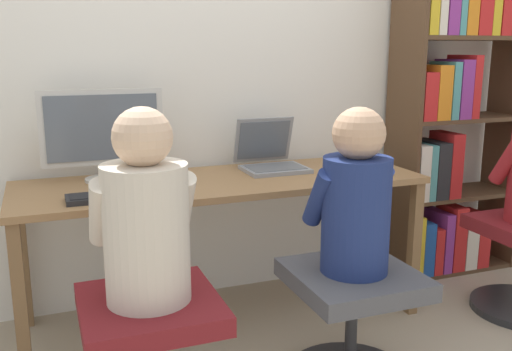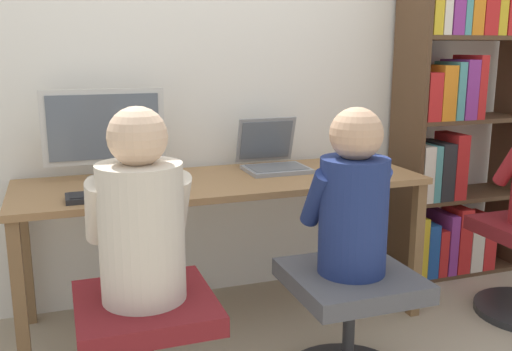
{
  "view_description": "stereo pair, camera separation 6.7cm",
  "coord_description": "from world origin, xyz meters",
  "px_view_note": "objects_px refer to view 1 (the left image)",
  "views": [
    {
      "loc": [
        -0.79,
        -2.2,
        1.32
      ],
      "look_at": [
        0.1,
        0.13,
        0.76
      ],
      "focal_mm": 40.0,
      "sensor_mm": 36.0,
      "label": 1
    },
    {
      "loc": [
        -0.73,
        -2.22,
        1.32
      ],
      "look_at": [
        0.1,
        0.13,
        0.76
      ],
      "focal_mm": 40.0,
      "sensor_mm": 36.0,
      "label": 2
    }
  ],
  "objects_px": {
    "office_chair_right": "(352,317)",
    "person_at_monitor": "(146,217)",
    "laptop": "(271,159)",
    "office_chair_left": "(152,351)",
    "person_at_laptop": "(356,199)",
    "bookshelf": "(448,127)",
    "desktop_monitor": "(103,134)",
    "keyboard": "(116,196)"
  },
  "relations": [
    {
      "from": "keyboard",
      "to": "office_chair_right",
      "type": "xyz_separation_m",
      "value": [
        0.82,
        -0.53,
        -0.44
      ]
    },
    {
      "from": "person_at_monitor",
      "to": "bookshelf",
      "type": "distance_m",
      "value": 2.07
    },
    {
      "from": "office_chair_right",
      "to": "laptop",
      "type": "bearing_deg",
      "value": 90.09
    },
    {
      "from": "person_at_monitor",
      "to": "office_chair_left",
      "type": "bearing_deg",
      "value": -90.0
    },
    {
      "from": "desktop_monitor",
      "to": "office_chair_right",
      "type": "xyz_separation_m",
      "value": [
        0.83,
        -0.87,
        -0.66
      ]
    },
    {
      "from": "person_at_monitor",
      "to": "bookshelf",
      "type": "height_order",
      "value": "bookshelf"
    },
    {
      "from": "keyboard",
      "to": "office_chair_left",
      "type": "xyz_separation_m",
      "value": [
        0.04,
        -0.5,
        -0.44
      ]
    },
    {
      "from": "person_at_laptop",
      "to": "keyboard",
      "type": "bearing_deg",
      "value": 147.66
    },
    {
      "from": "laptop",
      "to": "office_chair_left",
      "type": "xyz_separation_m",
      "value": [
        -0.79,
        -0.81,
        -0.48
      ]
    },
    {
      "from": "keyboard",
      "to": "laptop",
      "type": "bearing_deg",
      "value": 20.93
    },
    {
      "from": "person_at_monitor",
      "to": "laptop",
      "type": "bearing_deg",
      "value": 45.84
    },
    {
      "from": "person_at_laptop",
      "to": "desktop_monitor",
      "type": "bearing_deg",
      "value": 133.53
    },
    {
      "from": "person_at_monitor",
      "to": "keyboard",
      "type": "bearing_deg",
      "value": 94.15
    },
    {
      "from": "person_at_laptop",
      "to": "bookshelf",
      "type": "height_order",
      "value": "bookshelf"
    },
    {
      "from": "laptop",
      "to": "office_chair_left",
      "type": "relative_size",
      "value": 0.64
    },
    {
      "from": "desktop_monitor",
      "to": "laptop",
      "type": "height_order",
      "value": "desktop_monitor"
    },
    {
      "from": "laptop",
      "to": "office_chair_left",
      "type": "bearing_deg",
      "value": -133.99
    },
    {
      "from": "laptop",
      "to": "bookshelf",
      "type": "relative_size",
      "value": 0.17
    },
    {
      "from": "desktop_monitor",
      "to": "office_chair_right",
      "type": "bearing_deg",
      "value": -46.6
    },
    {
      "from": "office_chair_right",
      "to": "keyboard",
      "type": "bearing_deg",
      "value": 147.46
    },
    {
      "from": "bookshelf",
      "to": "person_at_laptop",
      "type": "bearing_deg",
      "value": -142.44
    },
    {
      "from": "person_at_laptop",
      "to": "laptop",
      "type": "bearing_deg",
      "value": 90.09
    },
    {
      "from": "person_at_monitor",
      "to": "person_at_laptop",
      "type": "distance_m",
      "value": 0.79
    },
    {
      "from": "laptop",
      "to": "person_at_laptop",
      "type": "relative_size",
      "value": 0.51
    },
    {
      "from": "laptop",
      "to": "office_chair_left",
      "type": "distance_m",
      "value": 1.23
    },
    {
      "from": "office_chair_left",
      "to": "person_at_monitor",
      "type": "xyz_separation_m",
      "value": [
        -0.0,
        0.0,
        0.49
      ]
    },
    {
      "from": "desktop_monitor",
      "to": "bookshelf",
      "type": "relative_size",
      "value": 0.3
    },
    {
      "from": "office_chair_right",
      "to": "person_at_laptop",
      "type": "xyz_separation_m",
      "value": [
        0.0,
        0.0,
        0.48
      ]
    },
    {
      "from": "keyboard",
      "to": "person_at_laptop",
      "type": "height_order",
      "value": "person_at_laptop"
    },
    {
      "from": "laptop",
      "to": "person_at_laptop",
      "type": "bearing_deg",
      "value": -89.91
    },
    {
      "from": "laptop",
      "to": "office_chair_right",
      "type": "distance_m",
      "value": 0.97
    },
    {
      "from": "office_chair_left",
      "to": "person_at_laptop",
      "type": "distance_m",
      "value": 0.92
    },
    {
      "from": "bookshelf",
      "to": "office_chair_right",
      "type": "bearing_deg",
      "value": -142.31
    },
    {
      "from": "person_at_monitor",
      "to": "person_at_laptop",
      "type": "height_order",
      "value": "person_at_monitor"
    },
    {
      "from": "desktop_monitor",
      "to": "person_at_laptop",
      "type": "bearing_deg",
      "value": -46.47
    },
    {
      "from": "office_chair_left",
      "to": "bookshelf",
      "type": "distance_m",
      "value": 2.15
    },
    {
      "from": "office_chair_left",
      "to": "person_at_monitor",
      "type": "relative_size",
      "value": 0.77
    },
    {
      "from": "office_chair_left",
      "to": "bookshelf",
      "type": "xyz_separation_m",
      "value": [
        1.89,
        0.83,
        0.59
      ]
    },
    {
      "from": "office_chair_right",
      "to": "person_at_monitor",
      "type": "relative_size",
      "value": 0.77
    },
    {
      "from": "laptop",
      "to": "person_at_laptop",
      "type": "distance_m",
      "value": 0.84
    },
    {
      "from": "laptop",
      "to": "desktop_monitor",
      "type": "bearing_deg",
      "value": 177.72
    },
    {
      "from": "office_chair_right",
      "to": "office_chair_left",
      "type": "bearing_deg",
      "value": 178.15
    }
  ]
}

